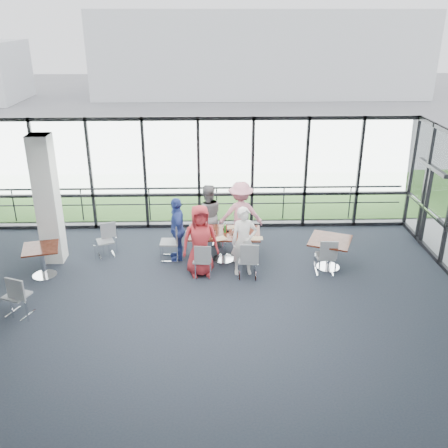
{
  "coord_description": "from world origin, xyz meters",
  "views": [
    {
      "loc": [
        0.35,
        -8.36,
        5.75
      ],
      "look_at": [
        0.64,
        2.6,
        1.1
      ],
      "focal_mm": 40.0,
      "sensor_mm": 36.0,
      "label": 1
    }
  ],
  "objects_px": {
    "structural_column": "(47,200)",
    "diner_near_right": "(244,241)",
    "diner_near_left": "(200,241)",
    "main_table": "(224,237)",
    "side_table_right": "(330,244)",
    "diner_far_left": "(207,216)",
    "chair_main_fr": "(243,230)",
    "diner_end": "(177,229)",
    "chair_main_fl": "(207,229)",
    "chair_spare_lb": "(105,241)",
    "side_table_left": "(41,252)",
    "chair_spare_r": "(326,256)",
    "chair_main_nr": "(248,260)",
    "diner_far_right": "(241,215)",
    "chair_spare_la": "(17,295)",
    "chair_main_end": "(170,242)",
    "chair_main_nl": "(202,260)"
  },
  "relations": [
    {
      "from": "structural_column",
      "to": "chair_main_end",
      "type": "xyz_separation_m",
      "value": [
        2.89,
        -0.03,
        -1.14
      ]
    },
    {
      "from": "diner_near_right",
      "to": "chair_spare_lb",
      "type": "xyz_separation_m",
      "value": [
        -3.46,
        1.01,
        -0.42
      ]
    },
    {
      "from": "diner_near_right",
      "to": "chair_spare_r",
      "type": "xyz_separation_m",
      "value": [
        1.94,
        -0.03,
        -0.39
      ]
    },
    {
      "from": "diner_near_left",
      "to": "diner_near_right",
      "type": "relative_size",
      "value": 1.04
    },
    {
      "from": "diner_far_left",
      "to": "chair_main_end",
      "type": "xyz_separation_m",
      "value": [
        -0.95,
        -0.77,
        -0.39
      ]
    },
    {
      "from": "side_table_left",
      "to": "chair_spare_lb",
      "type": "distance_m",
      "value": 1.64
    },
    {
      "from": "chair_spare_lb",
      "to": "diner_near_left",
      "type": "bearing_deg",
      "value": 135.79
    },
    {
      "from": "diner_near_left",
      "to": "chair_main_fl",
      "type": "relative_size",
      "value": 2.04
    },
    {
      "from": "diner_far_left",
      "to": "chair_spare_la",
      "type": "distance_m",
      "value": 5.05
    },
    {
      "from": "structural_column",
      "to": "diner_near_right",
      "type": "xyz_separation_m",
      "value": [
        4.7,
        -0.83,
        -0.76
      ]
    },
    {
      "from": "diner_end",
      "to": "chair_spare_la",
      "type": "relative_size",
      "value": 1.79
    },
    {
      "from": "chair_main_fr",
      "to": "chair_spare_r",
      "type": "xyz_separation_m",
      "value": [
        1.87,
        -1.62,
        0.03
      ]
    },
    {
      "from": "side_table_right",
      "to": "chair_spare_r",
      "type": "xyz_separation_m",
      "value": [
        -0.14,
        -0.24,
        -0.21
      ]
    },
    {
      "from": "diner_near_left",
      "to": "diner_near_right",
      "type": "height_order",
      "value": "diner_near_left"
    },
    {
      "from": "chair_main_nr",
      "to": "diner_far_right",
      "type": "bearing_deg",
      "value": 97.37
    },
    {
      "from": "chair_main_nl",
      "to": "chair_spare_lb",
      "type": "distance_m",
      "value": 2.72
    },
    {
      "from": "main_table",
      "to": "chair_spare_lb",
      "type": "xyz_separation_m",
      "value": [
        -3.0,
        0.28,
        -0.2
      ]
    },
    {
      "from": "diner_near_right",
      "to": "chair_spare_la",
      "type": "height_order",
      "value": "diner_near_right"
    },
    {
      "from": "diner_far_left",
      "to": "chair_spare_la",
      "type": "height_order",
      "value": "diner_far_left"
    },
    {
      "from": "chair_main_fr",
      "to": "chair_spare_lb",
      "type": "bearing_deg",
      "value": 18.41
    },
    {
      "from": "chair_spare_r",
      "to": "diner_far_right",
      "type": "bearing_deg",
      "value": 145.93
    },
    {
      "from": "diner_near_right",
      "to": "chair_spare_la",
      "type": "relative_size",
      "value": 1.83
    },
    {
      "from": "structural_column",
      "to": "diner_near_left",
      "type": "xyz_separation_m",
      "value": [
        3.68,
        -0.84,
        -0.73
      ]
    },
    {
      "from": "structural_column",
      "to": "chair_spare_la",
      "type": "xyz_separation_m",
      "value": [
        -0.03,
        -2.49,
        -1.14
      ]
    },
    {
      "from": "diner_near_right",
      "to": "structural_column",
      "type": "bearing_deg",
      "value": 163.69
    },
    {
      "from": "chair_spare_lb",
      "to": "diner_near_right",
      "type": "bearing_deg",
      "value": 142.23
    },
    {
      "from": "main_table",
      "to": "chair_spare_la",
      "type": "bearing_deg",
      "value": -147.3
    },
    {
      "from": "side_table_right",
      "to": "chair_main_end",
      "type": "height_order",
      "value": "chair_main_end"
    },
    {
      "from": "main_table",
      "to": "side_table_right",
      "type": "relative_size",
      "value": 1.5
    },
    {
      "from": "structural_column",
      "to": "diner_near_right",
      "type": "height_order",
      "value": "structural_column"
    },
    {
      "from": "chair_spare_la",
      "to": "chair_spare_r",
      "type": "height_order",
      "value": "chair_spare_la"
    },
    {
      "from": "chair_main_nl",
      "to": "chair_spare_la",
      "type": "distance_m",
      "value": 4.06
    },
    {
      "from": "structural_column",
      "to": "diner_end",
      "type": "relative_size",
      "value": 1.96
    },
    {
      "from": "diner_far_left",
      "to": "chair_main_nl",
      "type": "height_order",
      "value": "diner_far_left"
    },
    {
      "from": "chair_spare_lb",
      "to": "chair_spare_r",
      "type": "height_order",
      "value": "chair_spare_r"
    },
    {
      "from": "side_table_right",
      "to": "chair_spare_la",
      "type": "xyz_separation_m",
      "value": [
        -6.81,
        -1.88,
        -0.19
      ]
    },
    {
      "from": "main_table",
      "to": "diner_far_right",
      "type": "xyz_separation_m",
      "value": [
        0.46,
        0.79,
        0.28
      ]
    },
    {
      "from": "main_table",
      "to": "chair_main_fl",
      "type": "distance_m",
      "value": 1.08
    },
    {
      "from": "diner_end",
      "to": "chair_main_nl",
      "type": "relative_size",
      "value": 1.96
    },
    {
      "from": "side_table_left",
      "to": "side_table_right",
      "type": "distance_m",
      "value": 6.81
    },
    {
      "from": "side_table_left",
      "to": "chair_main_fr",
      "type": "height_order",
      "value": "chair_main_fr"
    },
    {
      "from": "chair_spare_r",
      "to": "structural_column",
      "type": "bearing_deg",
      "value": 177.23
    },
    {
      "from": "diner_far_left",
      "to": "chair_main_fr",
      "type": "bearing_deg",
      "value": 172.45
    },
    {
      "from": "chair_main_nl",
      "to": "diner_far_left",
      "type": "bearing_deg",
      "value": 91.29
    },
    {
      "from": "structural_column",
      "to": "diner_near_right",
      "type": "distance_m",
      "value": 4.83
    },
    {
      "from": "chair_main_nr",
      "to": "chair_main_fr",
      "type": "distance_m",
      "value": 1.79
    },
    {
      "from": "diner_far_left",
      "to": "diner_end",
      "type": "xyz_separation_m",
      "value": [
        -0.74,
        -0.74,
        -0.04
      ]
    },
    {
      "from": "chair_main_nr",
      "to": "chair_main_end",
      "type": "distance_m",
      "value": 2.14
    },
    {
      "from": "chair_main_nr",
      "to": "chair_main_fr",
      "type": "bearing_deg",
      "value": 95.34
    },
    {
      "from": "side_table_right",
      "to": "diner_far_left",
      "type": "distance_m",
      "value": 3.25
    }
  ]
}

